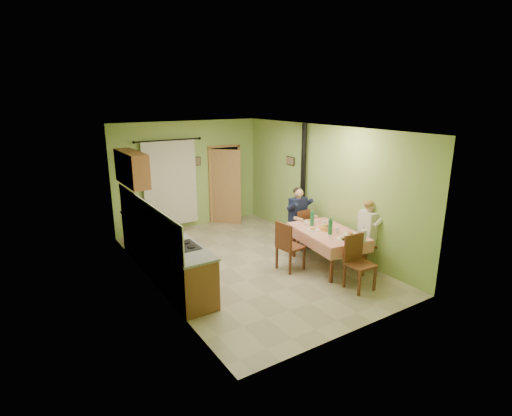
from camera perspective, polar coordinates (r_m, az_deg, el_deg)
floor at (r=8.51m, az=-1.07°, el=-7.88°), size 4.00×6.00×0.01m
room_shell at (r=7.96m, az=-1.13°, el=4.22°), size 4.04×6.04×2.82m
kitchen_run at (r=7.99m, az=-13.16°, el=-6.18°), size 0.64×3.64×1.56m
upper_cabinets at (r=8.77m, az=-17.36°, el=5.45°), size 0.35×1.40×0.70m
curtain at (r=10.40m, az=-12.13°, el=3.48°), size 1.70×0.07×2.22m
doorway at (r=11.01m, az=-4.41°, el=3.33°), size 0.96×0.61×2.15m
dining_table at (r=8.38m, az=10.07°, el=-5.68°), size 1.23×1.80×0.76m
tableware at (r=8.16m, az=10.79°, el=-3.00°), size 0.70×1.67×0.33m
chair_far at (r=9.30m, az=6.09°, el=-3.96°), size 0.41×0.41×0.93m
chair_near at (r=7.57m, az=14.51°, el=-9.09°), size 0.45×0.45×1.00m
chair_right at (r=8.58m, az=15.70°, el=-6.16°), size 0.53×0.53×1.02m
chair_left at (r=8.15m, az=4.85°, el=-6.81°), size 0.50×0.50×1.01m
man_far at (r=9.12m, az=6.14°, el=-0.45°), size 0.60×0.48×1.39m
man_right at (r=8.38m, az=15.91°, el=-2.45°), size 0.52×0.62×1.39m
stove_flue at (r=9.69m, az=6.65°, el=1.39°), size 0.24×0.24×2.80m
picture_back at (r=10.68m, az=-8.38°, el=6.63°), size 0.19×0.03×0.23m
picture_right at (r=10.03m, az=4.94°, el=6.74°), size 0.03×0.31×0.21m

